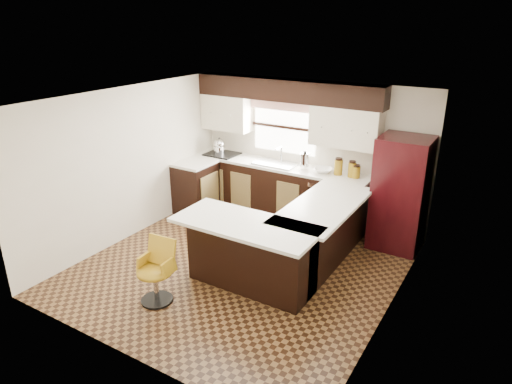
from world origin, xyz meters
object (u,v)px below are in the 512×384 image
Objects in this scene: peninsula_return at (251,255)px; bar_chair at (155,273)px; peninsula_long at (319,236)px; refrigerator at (401,193)px.

peninsula_return reaches higher than bar_chair.
refrigerator is at bearing 55.27° from peninsula_long.
peninsula_return is 2.55m from refrigerator.
peninsula_return is 1.25m from bar_chair.
refrigerator is 3.79m from bar_chair.
peninsula_long is 2.35m from bar_chair.
peninsula_long is 1.12× the size of refrigerator.
bar_chair is (-0.82, -0.94, -0.04)m from peninsula_return.
refrigerator is (1.33, 2.14, 0.42)m from peninsula_return.
peninsula_long is at bearing -124.73° from refrigerator.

